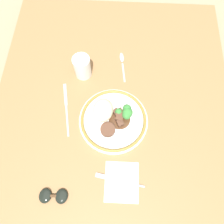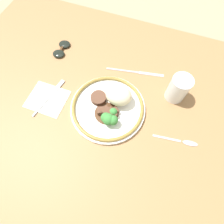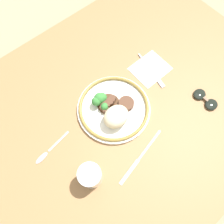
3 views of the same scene
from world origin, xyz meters
name	(u,v)px [view 2 (image 2 of 3)]	position (x,y,z in m)	size (l,w,h in m)	color
ground_plane	(105,112)	(0.00, 0.00, 0.00)	(8.00, 8.00, 0.00)	#998466
dining_table	(105,109)	(0.00, 0.00, 0.02)	(1.33, 0.97, 0.05)	olive
napkin	(47,99)	(-0.21, -0.05, 0.05)	(0.14, 0.12, 0.00)	silver
plate	(110,106)	(0.02, 0.00, 0.07)	(0.27, 0.27, 0.09)	white
juice_glass	(178,89)	(0.23, 0.13, 0.09)	(0.07, 0.07, 0.10)	yellow
fork	(52,94)	(-0.21, -0.02, 0.05)	(0.04, 0.18, 0.00)	#ADADB2
knife	(137,72)	(0.07, 0.19, 0.05)	(0.23, 0.05, 0.00)	#ADADB2
spoon	(184,142)	(0.30, -0.03, 0.05)	(0.15, 0.03, 0.01)	#ADADB2
sunglasses	(62,49)	(-0.27, 0.19, 0.06)	(0.05, 0.10, 0.02)	black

